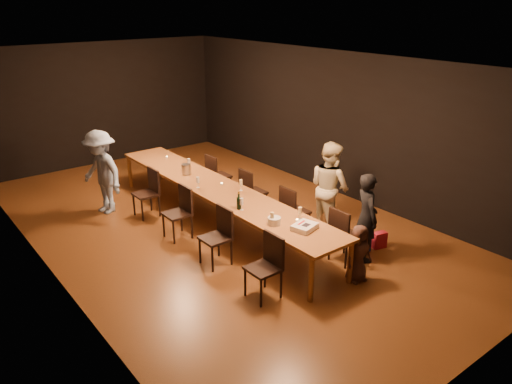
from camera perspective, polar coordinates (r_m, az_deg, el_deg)
ground at (r=9.41m, az=-4.36°, el=-3.74°), size 10.00×10.00×0.00m
room_shell at (r=8.73m, az=-4.75°, el=8.70°), size 6.04×10.04×3.02m
table at (r=9.13m, az=-4.49°, el=0.25°), size 0.90×6.00×0.75m
chair_right_0 at (r=8.08m, az=10.28°, el=-4.81°), size 0.42×0.42×0.93m
chair_right_1 at (r=8.83m, az=4.52°, el=-2.16°), size 0.42×0.42×0.93m
chair_right_2 at (r=9.68m, az=-0.27°, el=0.06°), size 0.42×0.42×0.93m
chair_right_3 at (r=10.59m, az=-4.26°, el=1.92°), size 0.42×0.42×0.93m
chair_left_0 at (r=7.03m, az=0.82°, el=-8.68°), size 0.42×0.42×0.93m
chair_left_1 at (r=7.88m, az=-4.69°, el=-5.21°), size 0.42×0.42×0.93m
chair_left_2 at (r=8.82m, az=-9.03°, el=-2.42°), size 0.42×0.42×0.93m
chair_left_3 at (r=9.81m, az=-12.50°, el=-0.16°), size 0.42×0.42×0.93m
woman_birthday at (r=8.10m, az=12.51°, el=-2.82°), size 0.54×0.63×1.46m
woman_tan at (r=8.97m, az=8.42°, el=0.57°), size 0.70×0.86×1.66m
man_blue at (r=10.09m, az=-17.22°, el=2.16°), size 0.82×1.17×1.65m
child at (r=7.58m, az=11.63°, el=-6.89°), size 0.47×0.34×0.90m
gift_bag_red at (r=8.75m, az=13.91°, el=-5.35°), size 0.26×0.19×0.28m
gift_bag_blue at (r=8.59m, az=12.11°, el=-5.69°), size 0.27×0.22×0.29m
birthday_cake at (r=7.48m, az=5.58°, el=-3.98°), size 0.42×0.37×0.09m
plate_stack at (r=7.60m, az=2.10°, el=-3.32°), size 0.27×0.27×0.11m
champagne_bottle at (r=8.11m, az=-1.97°, el=-0.95°), size 0.08×0.08×0.31m
ice_bucket at (r=9.85m, az=-8.00°, el=2.62°), size 0.20×0.20×0.20m
wineglass_0 at (r=7.57m, az=1.85°, el=-3.06°), size 0.06×0.06×0.21m
wineglass_1 at (r=7.78m, az=5.05°, el=-2.45°), size 0.06×0.06×0.21m
wineglass_2 at (r=8.09m, az=-1.66°, el=-1.40°), size 0.06×0.06×0.21m
wineglass_3 at (r=8.90m, az=-1.74°, el=0.78°), size 0.06×0.06×0.21m
wineglass_4 at (r=9.10m, az=-6.66°, el=1.10°), size 0.06×0.06×0.21m
wineglass_5 at (r=10.17m, az=-7.68°, el=3.26°), size 0.06×0.06×0.21m
tealight_near at (r=7.74m, az=4.72°, el=-3.26°), size 0.05×0.05×0.03m
tealight_mid at (r=9.24m, az=-3.94°, el=0.93°), size 0.05×0.05×0.03m
tealight_far at (r=10.94m, az=-10.15°, el=3.92°), size 0.05×0.05×0.03m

